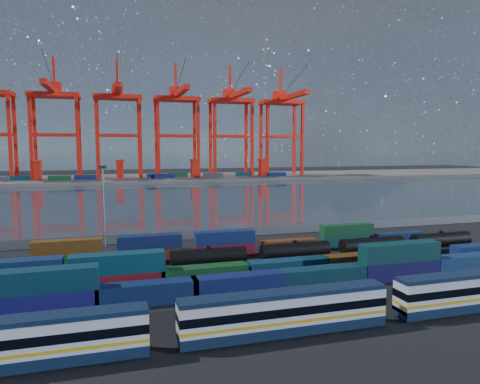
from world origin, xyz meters
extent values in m
plane|color=black|center=(0.00, 0.00, 0.00)|extent=(700.00, 700.00, 0.00)
plane|color=#2C353F|center=(0.00, 105.00, 0.01)|extent=(700.00, 700.00, 0.00)
cube|color=#514F4C|center=(0.00, 210.00, 1.00)|extent=(700.00, 70.00, 2.00)
cone|color=#1E2630|center=(-200.00, 1600.00, 260.00)|extent=(1100.00, 1100.00, 520.00)
cone|color=#1E2630|center=(200.00, 1600.00, 230.00)|extent=(1040.00, 1040.00, 460.00)
cone|color=#1E2630|center=(600.00, 1600.00, 190.00)|extent=(960.00, 960.00, 380.00)
cone|color=#1E2630|center=(950.00, 1600.00, 150.00)|extent=(840.00, 840.00, 300.00)
cube|color=silver|center=(-36.39, -22.94, 2.68)|extent=(23.13, 2.78, 3.52)
cube|color=#0F1E37|center=(-36.39, -22.94, 0.83)|extent=(23.13, 2.83, 1.11)
cube|color=#0F1E37|center=(-36.39, -22.94, 4.67)|extent=(23.13, 2.50, 0.46)
cube|color=gold|center=(-36.39, -22.94, 1.94)|extent=(23.16, 2.86, 0.33)
cube|color=black|center=(-36.39, -22.94, 3.05)|extent=(23.16, 2.86, 0.93)
cube|color=black|center=(-28.29, -22.94, 0.32)|extent=(2.78, 1.85, 0.65)
cube|color=silver|center=(-10.39, -22.94, 2.68)|extent=(23.13, 2.78, 3.52)
cube|color=#0F1E37|center=(-10.39, -22.94, 0.83)|extent=(23.13, 2.83, 1.11)
cube|color=#0F1E37|center=(-10.39, -22.94, 4.67)|extent=(23.13, 2.50, 0.46)
cube|color=gold|center=(-10.39, -22.94, 1.94)|extent=(23.16, 2.86, 0.33)
cube|color=black|center=(-10.39, -22.94, 3.05)|extent=(23.16, 2.86, 0.93)
cube|color=black|center=(-18.48, -22.94, 0.32)|extent=(2.78, 1.85, 0.65)
cube|color=black|center=(-2.29, -22.94, 0.32)|extent=(2.78, 1.85, 0.65)
cube|color=silver|center=(15.61, -22.94, 2.68)|extent=(23.13, 2.78, 3.52)
cube|color=#0F1E37|center=(15.61, -22.94, 0.83)|extent=(23.13, 2.83, 1.11)
cube|color=#0F1E37|center=(15.61, -22.94, 4.67)|extent=(23.13, 2.50, 0.46)
cube|color=gold|center=(15.61, -22.94, 1.94)|extent=(23.16, 2.86, 0.33)
cube|color=black|center=(15.61, -22.94, 3.05)|extent=(23.16, 2.86, 0.93)
cube|color=black|center=(7.52, -22.94, 0.32)|extent=(2.78, 1.85, 0.65)
cube|color=navy|center=(-36.37, -9.13, 1.41)|extent=(12.98, 2.64, 2.81)
cube|color=#0D3044|center=(-36.37, -9.13, 4.22)|extent=(12.98, 2.64, 2.81)
cube|color=#0F1F4C|center=(-23.88, -9.13, 1.41)|extent=(12.98, 2.64, 2.81)
cube|color=navy|center=(-11.62, -9.13, 1.41)|extent=(12.98, 2.64, 2.81)
cube|color=#0C2E3F|center=(1.36, -9.13, 1.41)|extent=(12.98, 2.64, 2.81)
cube|color=#130F4F|center=(14.24, -9.13, 1.41)|extent=(12.98, 2.64, 2.81)
cube|color=#0A3538|center=(14.24, -9.13, 4.22)|extent=(12.98, 2.64, 2.81)
cube|color=navy|center=(27.35, -9.13, 1.41)|extent=(12.98, 2.64, 2.81)
cube|color=#502410|center=(-41.08, -3.56, 1.40)|extent=(12.90, 2.62, 2.80)
cube|color=#0F264F|center=(-41.08, -3.56, 4.19)|extent=(12.90, 2.62, 2.80)
cube|color=maroon|center=(-27.56, -3.56, 1.40)|extent=(12.90, 2.62, 2.80)
cube|color=#0E384A|center=(-27.56, -3.56, 4.19)|extent=(12.90, 2.62, 2.80)
cube|color=#11431D|center=(-15.23, -3.56, 1.40)|extent=(12.90, 2.62, 2.80)
cube|color=#0E324A|center=(-1.87, -3.56, 1.40)|extent=(12.90, 2.62, 2.80)
cube|color=brown|center=(10.85, -3.56, 1.40)|extent=(12.90, 2.62, 2.80)
cube|color=#165222|center=(-35.58, 11.48, 1.21)|extent=(11.13, 2.26, 2.41)
cube|color=#5D3812|center=(-35.58, 11.48, 3.62)|extent=(11.13, 2.26, 2.41)
cube|color=#5F2013|center=(-22.02, 11.48, 1.21)|extent=(11.13, 2.26, 2.41)
cube|color=#0F1B4C|center=(-22.02, 11.48, 3.62)|extent=(11.13, 2.26, 2.41)
cube|color=maroon|center=(-8.32, 11.48, 1.21)|extent=(11.13, 2.26, 2.41)
cube|color=navy|center=(-8.32, 11.48, 3.62)|extent=(11.13, 2.26, 2.41)
cube|color=#622E13|center=(4.47, 11.48, 1.21)|extent=(11.13, 2.26, 2.41)
cube|color=#0D3E44|center=(17.13, 11.48, 1.21)|extent=(11.13, 2.26, 2.41)
cube|color=#134724|center=(17.13, 11.48, 3.62)|extent=(11.13, 2.26, 2.41)
cube|color=#0F244D|center=(29.28, 11.48, 1.21)|extent=(11.13, 2.26, 2.41)
cylinder|color=black|center=(-44.01, 3.91, 2.21)|extent=(12.48, 2.78, 2.78)
cylinder|color=black|center=(-44.01, 3.91, 3.74)|extent=(0.77, 0.77, 0.48)
cube|color=black|center=(-44.01, 3.91, 0.67)|extent=(12.96, 1.92, 0.38)
cube|color=black|center=(-39.69, 3.91, 0.29)|extent=(2.40, 1.73, 0.58)
cylinder|color=black|center=(-28.51, 3.91, 2.21)|extent=(12.48, 2.78, 2.78)
cylinder|color=black|center=(-28.51, 3.91, 3.74)|extent=(0.77, 0.77, 0.48)
cube|color=black|center=(-28.51, 3.91, 0.67)|extent=(12.96, 1.92, 0.38)
cube|color=black|center=(-32.83, 3.91, 0.29)|extent=(2.40, 1.73, 0.58)
cube|color=black|center=(-24.19, 3.91, 0.29)|extent=(2.40, 1.73, 0.58)
cylinder|color=black|center=(-13.01, 3.91, 2.21)|extent=(12.48, 2.78, 2.78)
cylinder|color=black|center=(-13.01, 3.91, 3.74)|extent=(0.77, 0.77, 0.48)
cube|color=black|center=(-13.01, 3.91, 0.67)|extent=(12.96, 1.92, 0.38)
cube|color=black|center=(-17.33, 3.91, 0.29)|extent=(2.40, 1.73, 0.58)
cube|color=black|center=(-8.69, 3.91, 0.29)|extent=(2.40, 1.73, 0.58)
cylinder|color=black|center=(2.49, 3.91, 2.21)|extent=(12.48, 2.78, 2.78)
cylinder|color=black|center=(2.49, 3.91, 3.74)|extent=(0.77, 0.77, 0.48)
cube|color=black|center=(2.49, 3.91, 0.67)|extent=(12.96, 1.92, 0.38)
cube|color=black|center=(-1.83, 3.91, 0.29)|extent=(2.40, 1.73, 0.58)
cube|color=black|center=(6.81, 3.91, 0.29)|extent=(2.40, 1.73, 0.58)
cylinder|color=black|center=(17.99, 3.91, 2.21)|extent=(12.48, 2.78, 2.78)
cylinder|color=black|center=(17.99, 3.91, 3.74)|extent=(0.77, 0.77, 0.48)
cube|color=black|center=(17.99, 3.91, 0.67)|extent=(12.96, 1.92, 0.38)
cube|color=black|center=(13.67, 3.91, 0.29)|extent=(2.40, 1.73, 0.58)
cube|color=black|center=(22.31, 3.91, 0.29)|extent=(2.40, 1.73, 0.58)
cylinder|color=black|center=(33.49, 3.91, 2.21)|extent=(12.48, 2.78, 2.78)
cylinder|color=black|center=(33.49, 3.91, 3.74)|extent=(0.77, 0.77, 0.48)
cube|color=black|center=(33.49, 3.91, 0.67)|extent=(12.96, 1.92, 0.38)
cube|color=black|center=(29.17, 3.91, 0.29)|extent=(2.40, 1.73, 0.58)
cube|color=black|center=(37.81, 3.91, 0.29)|extent=(2.40, 1.73, 0.58)
cube|color=#595B5E|center=(0.00, 28.00, 1.00)|extent=(160.00, 0.06, 2.00)
cylinder|color=slate|center=(-40.00, 28.00, 1.10)|extent=(0.12, 0.12, 2.20)
cylinder|color=slate|center=(-30.00, 28.00, 1.10)|extent=(0.12, 0.12, 2.20)
cylinder|color=slate|center=(-20.00, 28.00, 1.10)|extent=(0.12, 0.12, 2.20)
cylinder|color=slate|center=(-10.00, 28.00, 1.10)|extent=(0.12, 0.12, 2.20)
cylinder|color=slate|center=(0.00, 28.00, 1.10)|extent=(0.12, 0.12, 2.20)
cylinder|color=slate|center=(10.00, 28.00, 1.10)|extent=(0.12, 0.12, 2.20)
cylinder|color=slate|center=(20.00, 28.00, 1.10)|extent=(0.12, 0.12, 2.20)
cylinder|color=slate|center=(30.00, 28.00, 1.10)|extent=(0.12, 0.12, 2.20)
cylinder|color=slate|center=(40.00, 28.00, 1.10)|extent=(0.12, 0.12, 2.20)
cylinder|color=slate|center=(50.00, 28.00, 1.10)|extent=(0.12, 0.12, 2.20)
cylinder|color=slate|center=(60.00, 28.00, 1.10)|extent=(0.12, 0.12, 2.20)
cylinder|color=slate|center=(-30.00, 26.00, 8.00)|extent=(0.36, 0.36, 16.00)
cube|color=black|center=(-30.00, 26.00, 16.30)|extent=(1.60, 0.40, 0.60)
cube|color=red|center=(-82.75, 198.32, 25.07)|extent=(1.78, 1.78, 50.13)
cube|color=red|center=(-82.75, 211.68, 25.07)|extent=(1.78, 1.78, 50.13)
cube|color=red|center=(-72.25, 198.32, 25.07)|extent=(1.78, 1.78, 50.13)
cube|color=red|center=(-72.25, 211.68, 25.07)|extent=(1.78, 1.78, 50.13)
cube|color=red|center=(-47.75, 198.32, 25.07)|extent=(1.78, 1.78, 50.13)
cube|color=red|center=(-47.75, 211.68, 25.07)|extent=(1.78, 1.78, 50.13)
cube|color=red|center=(-60.00, 198.32, 27.57)|extent=(24.51, 1.56, 1.56)
cube|color=red|center=(-60.00, 211.68, 27.57)|extent=(24.51, 1.56, 1.56)
cube|color=red|center=(-60.00, 205.00, 50.13)|extent=(27.85, 15.60, 2.45)
cube|color=red|center=(-60.00, 191.63, 52.36)|extent=(3.34, 53.47, 2.79)
cube|color=red|center=(-60.00, 209.46, 55.14)|extent=(6.68, 8.91, 5.57)
cube|color=red|center=(-60.00, 207.23, 63.50)|extent=(1.34, 1.34, 17.82)
cylinder|color=black|center=(-60.00, 188.96, 60.16)|extent=(0.27, 45.85, 15.13)
cube|color=red|center=(-37.25, 198.32, 25.07)|extent=(1.78, 1.78, 50.13)
cube|color=red|center=(-37.25, 211.68, 25.07)|extent=(1.78, 1.78, 50.13)
cube|color=red|center=(-12.75, 198.32, 25.07)|extent=(1.78, 1.78, 50.13)
cube|color=red|center=(-12.75, 211.68, 25.07)|extent=(1.78, 1.78, 50.13)
cube|color=red|center=(-25.00, 198.32, 27.57)|extent=(24.51, 1.56, 1.56)
cube|color=red|center=(-25.00, 211.68, 27.57)|extent=(24.51, 1.56, 1.56)
cube|color=red|center=(-25.00, 205.00, 50.13)|extent=(27.85, 15.60, 2.45)
cube|color=red|center=(-25.00, 191.63, 52.36)|extent=(3.34, 53.47, 2.79)
cube|color=red|center=(-25.00, 209.46, 55.14)|extent=(6.68, 8.91, 5.57)
cube|color=red|center=(-25.00, 207.23, 63.50)|extent=(1.34, 1.34, 17.82)
cylinder|color=black|center=(-25.00, 188.96, 60.16)|extent=(0.27, 45.85, 15.13)
cube|color=red|center=(-2.25, 198.32, 25.07)|extent=(1.78, 1.78, 50.13)
cube|color=red|center=(-2.25, 211.68, 25.07)|extent=(1.78, 1.78, 50.13)
cube|color=red|center=(22.25, 198.32, 25.07)|extent=(1.78, 1.78, 50.13)
cube|color=red|center=(22.25, 211.68, 25.07)|extent=(1.78, 1.78, 50.13)
cube|color=red|center=(10.00, 198.32, 27.57)|extent=(24.51, 1.56, 1.56)
cube|color=red|center=(10.00, 211.68, 27.57)|extent=(24.51, 1.56, 1.56)
cube|color=red|center=(10.00, 205.00, 50.13)|extent=(27.85, 15.60, 2.45)
cube|color=red|center=(10.00, 191.63, 52.36)|extent=(3.34, 53.47, 2.79)
cube|color=red|center=(10.00, 209.46, 55.14)|extent=(6.68, 8.91, 5.57)
cube|color=red|center=(10.00, 207.23, 63.50)|extent=(1.34, 1.34, 17.82)
cylinder|color=black|center=(10.00, 188.96, 60.16)|extent=(0.27, 45.85, 15.13)
cube|color=red|center=(32.75, 198.32, 25.07)|extent=(1.78, 1.78, 50.13)
cube|color=red|center=(32.75, 211.68, 25.07)|extent=(1.78, 1.78, 50.13)
cube|color=red|center=(57.25, 198.32, 25.07)|extent=(1.78, 1.78, 50.13)
cube|color=red|center=(57.25, 211.68, 25.07)|extent=(1.78, 1.78, 50.13)
cube|color=red|center=(45.00, 198.32, 27.57)|extent=(24.51, 1.56, 1.56)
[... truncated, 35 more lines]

